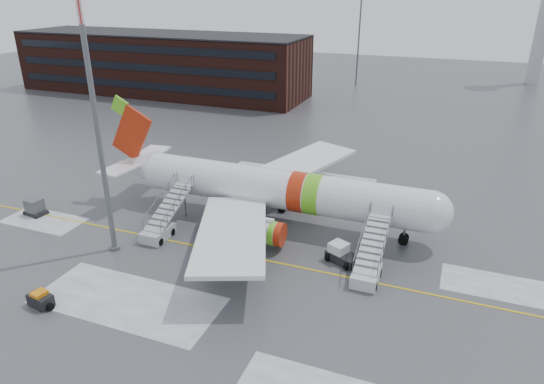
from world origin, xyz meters
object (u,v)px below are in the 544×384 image
at_px(airliner, 270,188).
at_px(baggage_tractor, 41,300).
at_px(airstair_fwd, 369,265).
at_px(uld_container, 35,207).
at_px(pushback_tug, 341,254).
at_px(light_mast_near, 95,112).
at_px(airstair_aft, 162,225).

height_order(airliner, baggage_tractor, airliner).
xyz_separation_m(airstair_fwd, uld_container, (-33.74, -0.95, -0.28)).
bearing_deg(baggage_tractor, uld_container, 136.62).
distance_m(uld_container, baggage_tractor, 16.85).
bearing_deg(uld_container, airstair_fwd, 1.61).
height_order(pushback_tug, light_mast_near, light_mast_near).
xyz_separation_m(airstair_fwd, airstair_aft, (-19.27, 0.00, 0.00)).
height_order(airstair_fwd, airstair_aft, same).
xyz_separation_m(uld_container, baggage_tractor, (12.24, -11.57, -0.27)).
relative_size(airliner, airstair_aft, 4.55).
bearing_deg(baggage_tractor, airliner, 61.12).
xyz_separation_m(airstair_fwd, light_mast_near, (-21.74, -3.83, 11.35)).
relative_size(airstair_fwd, pushback_tug, 2.44).
xyz_separation_m(airstair_aft, baggage_tractor, (-2.22, -12.52, -0.55)).
distance_m(airliner, uld_container, 24.10).
bearing_deg(airstair_aft, uld_container, -176.24).
distance_m(pushback_tug, baggage_tractor, 23.56).
xyz_separation_m(airliner, baggage_tractor, (-10.51, -19.06, -2.90)).
bearing_deg(uld_container, airliner, 18.21).
distance_m(airliner, airstair_fwd, 13.00).
xyz_separation_m(airstair_aft, uld_container, (-14.46, -0.95, -0.28)).
relative_size(airliner, airstair_fwd, 4.55).
xyz_separation_m(airstair_aft, light_mast_near, (-2.47, -3.83, 11.35)).
xyz_separation_m(baggage_tractor, light_mast_near, (-0.25, 8.70, 11.90)).
bearing_deg(airstair_aft, airstair_fwd, 0.00).
height_order(airstair_aft, pushback_tug, airstair_aft).
bearing_deg(airliner, light_mast_near, -136.07).
bearing_deg(pushback_tug, uld_container, -175.52).
bearing_deg(baggage_tractor, light_mast_near, 91.62).
bearing_deg(light_mast_near, pushback_tug, 15.49).
xyz_separation_m(airliner, airstair_aft, (-8.29, -6.54, -2.35)).
bearing_deg(pushback_tug, baggage_tractor, -143.49).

